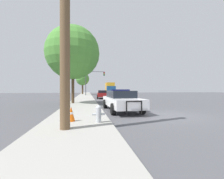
{
  "coord_description": "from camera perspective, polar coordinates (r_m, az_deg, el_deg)",
  "views": [
    {
      "loc": [
        -4.64,
        -8.25,
        1.56
      ],
      "look_at": [
        -0.85,
        14.38,
        1.48
      ],
      "focal_mm": 24.0,
      "sensor_mm": 36.0,
      "label": 1
    }
  ],
  "objects": [
    {
      "name": "box_truck",
      "position": [
        42.12,
        -0.76,
        0.47
      ],
      "size": [
        2.87,
        7.76,
        3.34
      ],
      "rotation": [
        0.0,
        0.0,
        3.07
      ],
      "color": "navy",
      "rests_on": "ground_plane"
    },
    {
      "name": "tree_sidewalk_far",
      "position": [
        42.34,
        -11.15,
        3.97
      ],
      "size": [
        3.63,
        3.63,
        6.06
      ],
      "color": "#4C3823",
      "rests_on": "sidewalk_left"
    },
    {
      "name": "traffic_light",
      "position": [
        33.97,
        -7.14,
        4.38
      ],
      "size": [
        4.36,
        0.35,
        5.5
      ],
      "color": "#424247",
      "rests_on": "sidewalk_left"
    },
    {
      "name": "ground_plane",
      "position": [
        9.6,
        19.84,
        -9.15
      ],
      "size": [
        110.0,
        110.0,
        0.0
      ],
      "primitive_type": "plane",
      "color": "#4F4F54"
    },
    {
      "name": "car_background_midblock",
      "position": [
        24.72,
        -3.59,
        -1.75
      ],
      "size": [
        2.09,
        4.06,
        1.34
      ],
      "rotation": [
        0.0,
        0.0,
        -0.06
      ],
      "color": "maroon",
      "rests_on": "ground_plane"
    },
    {
      "name": "tree_sidewalk_near",
      "position": [
        16.03,
        -14.69,
        13.4
      ],
      "size": [
        5.37,
        5.37,
        7.78
      ],
      "color": "#4C3823",
      "rests_on": "sidewalk_left"
    },
    {
      "name": "traffic_cone",
      "position": [
        6.94,
        -15.32,
        -8.89
      ],
      "size": [
        0.35,
        0.35,
        0.66
      ],
      "color": "orange",
      "rests_on": "sidewalk_left"
    },
    {
      "name": "utility_pole",
      "position": [
        6.04,
        -17.49,
        22.78
      ],
      "size": [
        1.4,
        0.35,
        7.38
      ],
      "color": "brown",
      "rests_on": "sidewalk_left"
    },
    {
      "name": "car_background_oncoming",
      "position": [
        38.8,
        1.49,
        -1.06
      ],
      "size": [
        2.23,
        4.37,
        1.29
      ],
      "rotation": [
        0.0,
        0.0,
        3.07
      ],
      "color": "slate",
      "rests_on": "ground_plane"
    },
    {
      "name": "sidewalk_left",
      "position": [
        8.4,
        -12.67,
        -10.04
      ],
      "size": [
        3.0,
        110.0,
        0.13
      ],
      "color": "#A3A099",
      "rests_on": "ground_plane"
    },
    {
      "name": "fire_hydrant",
      "position": [
        6.48,
        -5.16,
        -9.02
      ],
      "size": [
        0.55,
        0.24,
        0.73
      ],
      "color": "#B7BCC1",
      "rests_on": "sidewalk_left"
    },
    {
      "name": "police_car",
      "position": [
        10.77,
        3.5,
        -3.98
      ],
      "size": [
        2.22,
        5.31,
        1.53
      ],
      "rotation": [
        0.0,
        0.0,
        3.17
      ],
      "color": "white",
      "rests_on": "ground_plane"
    }
  ]
}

